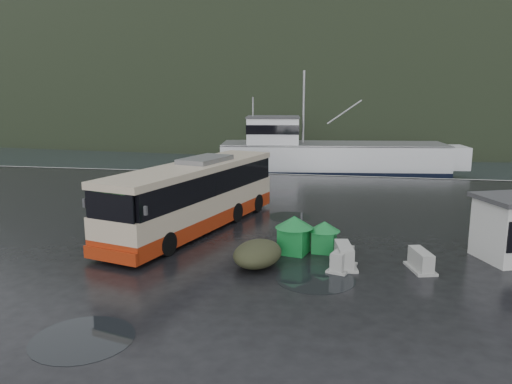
% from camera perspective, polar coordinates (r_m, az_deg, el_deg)
% --- Properties ---
extents(ground, '(160.00, 160.00, 0.00)m').
position_cam_1_polar(ground, '(22.15, -3.41, -6.25)').
color(ground, black).
rests_on(ground, ground).
extents(harbor_water, '(300.00, 180.00, 0.02)m').
position_cam_1_polar(harbor_water, '(130.78, 8.04, 8.30)').
color(harbor_water, black).
rests_on(harbor_water, ground).
extents(quay_edge, '(160.00, 0.60, 1.50)m').
position_cam_1_polar(quay_edge, '(41.36, 3.08, 2.02)').
color(quay_edge, '#999993').
rests_on(quay_edge, ground).
extents(headland, '(780.00, 540.00, 570.00)m').
position_cam_1_polar(headland, '(270.64, 11.39, 9.71)').
color(headland, black).
rests_on(headland, ground).
extents(coach_bus, '(6.29, 12.75, 3.50)m').
position_cam_1_polar(coach_bus, '(25.11, -6.87, -4.19)').
color(coach_bus, '#BFAC90').
rests_on(coach_bus, ground).
extents(white_van, '(2.88, 6.09, 2.45)m').
position_cam_1_polar(white_van, '(25.25, -13.21, -4.32)').
color(white_van, silver).
rests_on(white_van, ground).
extents(waste_bin_left, '(1.40, 1.40, 1.61)m').
position_cam_1_polar(waste_bin_left, '(21.34, 4.35, -6.95)').
color(waste_bin_left, '#14712F').
rests_on(waste_bin_left, ground).
extents(waste_bin_right, '(1.08, 1.08, 1.34)m').
position_cam_1_polar(waste_bin_right, '(21.61, 7.76, -6.79)').
color(waste_bin_right, '#14712F').
rests_on(waste_bin_right, ground).
extents(dome_tent, '(2.23, 2.81, 0.99)m').
position_cam_1_polar(dome_tent, '(19.77, 0.18, -8.42)').
color(dome_tent, '#2F311D').
rests_on(dome_tent, ground).
extents(jersey_barrier_a, '(1.23, 1.70, 0.77)m').
position_cam_1_polar(jersey_barrier_a, '(19.72, 9.78, -8.64)').
color(jersey_barrier_a, '#999993').
rests_on(jersey_barrier_a, ground).
extents(jersey_barrier_b, '(1.14, 1.85, 0.86)m').
position_cam_1_polar(jersey_barrier_b, '(20.04, 9.97, -8.32)').
color(jersey_barrier_b, '#999993').
rests_on(jersey_barrier_b, ground).
extents(jersey_barrier_c, '(1.14, 1.69, 0.77)m').
position_cam_1_polar(jersey_barrier_c, '(20.33, 18.25, -8.45)').
color(jersey_barrier_c, '#999993').
rests_on(jersey_barrier_c, ground).
extents(fishing_trawler, '(25.60, 8.55, 10.05)m').
position_cam_1_polar(fishing_trawler, '(48.93, 8.75, 3.36)').
color(fishing_trawler, silver).
rests_on(fishing_trawler, ground).
extents(puddles, '(8.95, 17.30, 0.01)m').
position_cam_1_polar(puddles, '(19.03, -1.45, -9.22)').
color(puddles, black).
rests_on(puddles, ground).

